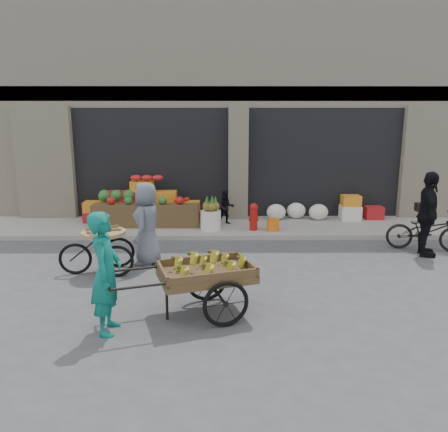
{
  "coord_description": "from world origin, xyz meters",
  "views": [
    {
      "loc": [
        -0.48,
        -7.34,
        2.95
      ],
      "look_at": [
        -0.43,
        0.85,
        1.1
      ],
      "focal_mm": 35.0,
      "sensor_mm": 36.0,
      "label": 1
    }
  ],
  "objects_px": {
    "vendor_woman": "(106,273)",
    "seated_person": "(226,207)",
    "bicycle": "(426,231)",
    "vendor_grey": "(147,224)",
    "fire_hydrant": "(254,215)",
    "tricycle_cart": "(104,245)",
    "orange_bucket": "(273,225)",
    "cyclist": "(428,214)",
    "pineapple_bin": "(211,220)",
    "banana_cart": "(203,270)"
  },
  "relations": [
    {
      "from": "vendor_woman",
      "to": "seated_person",
      "type": "bearing_deg",
      "value": -17.03
    },
    {
      "from": "bicycle",
      "to": "vendor_grey",
      "type": "bearing_deg",
      "value": 112.61
    },
    {
      "from": "fire_hydrant",
      "to": "tricycle_cart",
      "type": "distance_m",
      "value": 4.18
    },
    {
      "from": "orange_bucket",
      "to": "cyclist",
      "type": "relative_size",
      "value": 0.17
    },
    {
      "from": "fire_hydrant",
      "to": "cyclist",
      "type": "distance_m",
      "value": 4.05
    },
    {
      "from": "pineapple_bin",
      "to": "banana_cart",
      "type": "relative_size",
      "value": 0.21
    },
    {
      "from": "banana_cart",
      "to": "vendor_grey",
      "type": "bearing_deg",
      "value": 99.33
    },
    {
      "from": "pineapple_bin",
      "to": "seated_person",
      "type": "xyz_separation_m",
      "value": [
        0.4,
        0.6,
        0.21
      ]
    },
    {
      "from": "fire_hydrant",
      "to": "vendor_grey",
      "type": "distance_m",
      "value": 3.28
    },
    {
      "from": "orange_bucket",
      "to": "cyclist",
      "type": "xyz_separation_m",
      "value": [
        3.11,
        -1.73,
        0.65
      ]
    },
    {
      "from": "orange_bucket",
      "to": "banana_cart",
      "type": "relative_size",
      "value": 0.13
    },
    {
      "from": "seated_person",
      "to": "banana_cart",
      "type": "xyz_separation_m",
      "value": [
        -0.41,
        -5.33,
        0.13
      ]
    },
    {
      "from": "seated_person",
      "to": "vendor_woman",
      "type": "xyz_separation_m",
      "value": [
        -1.72,
        -5.85,
        0.28
      ]
    },
    {
      "from": "bicycle",
      "to": "cyclist",
      "type": "distance_m",
      "value": 0.65
    },
    {
      "from": "fire_hydrant",
      "to": "bicycle",
      "type": "distance_m",
      "value": 4.05
    },
    {
      "from": "seated_person",
      "to": "tricycle_cart",
      "type": "xyz_separation_m",
      "value": [
        -2.39,
        -3.47,
        -0.02
      ]
    },
    {
      "from": "orange_bucket",
      "to": "vendor_grey",
      "type": "height_order",
      "value": "vendor_grey"
    },
    {
      "from": "pineapple_bin",
      "to": "vendor_woman",
      "type": "distance_m",
      "value": 5.44
    },
    {
      "from": "fire_hydrant",
      "to": "seated_person",
      "type": "relative_size",
      "value": 0.76
    },
    {
      "from": "fire_hydrant",
      "to": "vendor_grey",
      "type": "relative_size",
      "value": 0.42
    },
    {
      "from": "orange_bucket",
      "to": "seated_person",
      "type": "height_order",
      "value": "seated_person"
    },
    {
      "from": "banana_cart",
      "to": "bicycle",
      "type": "bearing_deg",
      "value": 16.14
    },
    {
      "from": "orange_bucket",
      "to": "vendor_woman",
      "type": "distance_m",
      "value": 5.95
    },
    {
      "from": "vendor_grey",
      "to": "cyclist",
      "type": "height_order",
      "value": "cyclist"
    },
    {
      "from": "seated_person",
      "to": "vendor_woman",
      "type": "distance_m",
      "value": 6.11
    },
    {
      "from": "tricycle_cart",
      "to": "cyclist",
      "type": "xyz_separation_m",
      "value": [
        6.7,
        1.04,
        0.36
      ]
    },
    {
      "from": "fire_hydrant",
      "to": "seated_person",
      "type": "height_order",
      "value": "seated_person"
    },
    {
      "from": "pineapple_bin",
      "to": "tricycle_cart",
      "type": "xyz_separation_m",
      "value": [
        -1.99,
        -2.87,
        0.2
      ]
    },
    {
      "from": "pineapple_bin",
      "to": "fire_hydrant",
      "type": "relative_size",
      "value": 0.73
    },
    {
      "from": "vendor_woman",
      "to": "bicycle",
      "type": "relative_size",
      "value": 1.01
    },
    {
      "from": "pineapple_bin",
      "to": "cyclist",
      "type": "xyz_separation_m",
      "value": [
        4.71,
        -1.83,
        0.55
      ]
    },
    {
      "from": "tricycle_cart",
      "to": "seated_person",
      "type": "bearing_deg",
      "value": 45.91
    },
    {
      "from": "vendor_grey",
      "to": "vendor_woman",
      "type": "bearing_deg",
      "value": 7.56
    },
    {
      "from": "orange_bucket",
      "to": "vendor_grey",
      "type": "bearing_deg",
      "value": -142.05
    },
    {
      "from": "bicycle",
      "to": "banana_cart",
      "type": "bearing_deg",
      "value": 138.26
    },
    {
      "from": "pineapple_bin",
      "to": "banana_cart",
      "type": "xyz_separation_m",
      "value": [
        -0.01,
        -4.73,
        0.34
      ]
    },
    {
      "from": "seated_person",
      "to": "vendor_grey",
      "type": "xyz_separation_m",
      "value": [
        -1.64,
        -2.92,
        0.26
      ]
    },
    {
      "from": "vendor_grey",
      "to": "cyclist",
      "type": "bearing_deg",
      "value": 103.71
    },
    {
      "from": "fire_hydrant",
      "to": "seated_person",
      "type": "xyz_separation_m",
      "value": [
        -0.7,
        0.65,
        0.08
      ]
    },
    {
      "from": "pineapple_bin",
      "to": "bicycle",
      "type": "xyz_separation_m",
      "value": [
        4.91,
        -1.43,
        0.08
      ]
    },
    {
      "from": "pineapple_bin",
      "to": "cyclist",
      "type": "bearing_deg",
      "value": -21.24
    },
    {
      "from": "tricycle_cart",
      "to": "vendor_grey",
      "type": "height_order",
      "value": "vendor_grey"
    },
    {
      "from": "banana_cart",
      "to": "tricycle_cart",
      "type": "xyz_separation_m",
      "value": [
        -1.98,
        1.86,
        -0.15
      ]
    },
    {
      "from": "tricycle_cart",
      "to": "cyclist",
      "type": "height_order",
      "value": "cyclist"
    },
    {
      "from": "vendor_grey",
      "to": "bicycle",
      "type": "distance_m",
      "value": 6.23
    },
    {
      "from": "banana_cart",
      "to": "tricycle_cart",
      "type": "relative_size",
      "value": 1.72
    },
    {
      "from": "fire_hydrant",
      "to": "vendor_woman",
      "type": "height_order",
      "value": "vendor_woman"
    },
    {
      "from": "pineapple_bin",
      "to": "seated_person",
      "type": "relative_size",
      "value": 0.56
    },
    {
      "from": "vendor_woman",
      "to": "bicycle",
      "type": "distance_m",
      "value": 7.32
    },
    {
      "from": "tricycle_cart",
      "to": "orange_bucket",
      "type": "bearing_deg",
      "value": 28.12
    }
  ]
}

